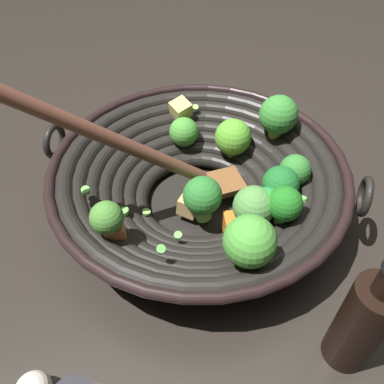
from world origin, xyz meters
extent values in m
plane|color=#28231E|center=(0.00, 0.00, 0.00)|extent=(4.00, 4.00, 0.00)
cylinder|color=black|center=(0.00, 0.00, 0.01)|extent=(0.14, 0.14, 0.01)
torus|color=black|center=(0.00, 0.00, 0.02)|extent=(0.20, 0.20, 0.02)
torus|color=black|center=(0.00, 0.00, 0.03)|extent=(0.23, 0.23, 0.02)
torus|color=black|center=(0.00, 0.00, 0.04)|extent=(0.26, 0.26, 0.02)
torus|color=black|center=(0.00, 0.00, 0.05)|extent=(0.30, 0.30, 0.02)
torus|color=black|center=(0.00, 0.00, 0.06)|extent=(0.33, 0.33, 0.02)
torus|color=black|center=(0.00, 0.00, 0.06)|extent=(0.36, 0.36, 0.02)
torus|color=black|center=(0.00, 0.00, 0.07)|extent=(0.39, 0.39, 0.02)
torus|color=black|center=(0.00, 0.00, 0.08)|extent=(0.41, 0.41, 0.01)
torus|color=black|center=(0.20, 0.09, 0.08)|extent=(0.03, 0.05, 0.05)
torus|color=black|center=(-0.20, -0.09, 0.08)|extent=(0.03, 0.05, 0.05)
cylinder|color=#77AF53|center=(0.10, 0.08, 0.05)|extent=(0.02, 0.02, 0.02)
sphere|color=#327D30|center=(0.10, 0.08, 0.08)|extent=(0.04, 0.04, 0.04)
cylinder|color=#7AA043|center=(0.03, 0.15, 0.07)|extent=(0.03, 0.02, 0.02)
sphere|color=#378833|center=(0.03, 0.15, 0.10)|extent=(0.06, 0.06, 0.06)
cylinder|color=#74C05B|center=(0.03, -0.03, 0.03)|extent=(0.03, 0.03, 0.03)
sphere|color=#2C792F|center=(0.03, -0.03, 0.07)|extent=(0.05, 0.05, 0.05)
cylinder|color=#61984B|center=(-0.02, -0.15, 0.08)|extent=(0.02, 0.02, 0.01)
sphere|color=#498533|center=(-0.02, -0.15, 0.10)|extent=(0.04, 0.04, 0.04)
cylinder|color=#649E3C|center=(0.13, -0.08, 0.07)|extent=(0.04, 0.04, 0.03)
sphere|color=green|center=(0.13, -0.08, 0.11)|extent=(0.06, 0.06, 0.06)
cylinder|color=#5DA04C|center=(0.10, 0.05, 0.05)|extent=(0.03, 0.03, 0.02)
sphere|color=#1D6929|center=(0.10, 0.05, 0.08)|extent=(0.05, 0.05, 0.05)
cylinder|color=#63A142|center=(0.10, -0.01, 0.05)|extent=(0.03, 0.03, 0.02)
sphere|color=#539143|center=(0.10, -0.01, 0.08)|extent=(0.05, 0.05, 0.05)
cylinder|color=#73A54F|center=(0.13, 0.01, 0.06)|extent=(0.02, 0.02, 0.02)
sphere|color=#1F751E|center=(0.13, 0.01, 0.09)|extent=(0.05, 0.05, 0.05)
cylinder|color=#85BB58|center=(0.11, 0.01, 0.05)|extent=(0.02, 0.02, 0.02)
sphere|color=#288938|center=(0.11, 0.01, 0.08)|extent=(0.04, 0.04, 0.04)
cylinder|color=#5CA047|center=(-0.08, 0.07, 0.04)|extent=(0.02, 0.02, 0.01)
sphere|color=#489936|center=(-0.08, 0.07, 0.06)|extent=(0.05, 0.05, 0.05)
cylinder|color=#7AAF4F|center=(-0.01, 0.10, 0.04)|extent=(0.03, 0.02, 0.02)
sphere|color=#59A82E|center=(-0.01, 0.10, 0.07)|extent=(0.06, 0.06, 0.06)
cube|color=#DA783E|center=(-0.02, -0.15, 0.07)|extent=(0.03, 0.04, 0.03)
cube|color=#DEB26C|center=(0.01, -0.03, 0.04)|extent=(0.03, 0.03, 0.03)
cube|color=#C87021|center=(0.08, -0.02, 0.03)|extent=(0.04, 0.04, 0.03)
cube|color=#DCBF6A|center=(-0.11, 0.10, 0.08)|extent=(0.04, 0.04, 0.04)
cylinder|color=#6BC651|center=(-0.08, 0.09, 0.06)|extent=(0.02, 0.02, 0.01)
cylinder|color=#56B247|center=(0.06, -0.14, 0.09)|extent=(0.01, 0.01, 0.01)
cylinder|color=#99D166|center=(-0.10, 0.11, 0.08)|extent=(0.01, 0.01, 0.01)
cylinder|color=#6BC651|center=(0.14, 0.03, 0.09)|extent=(0.02, 0.02, 0.01)
cylinder|color=#99D166|center=(-0.03, -0.08, 0.04)|extent=(0.02, 0.02, 0.01)
cylinder|color=#56B247|center=(0.01, -0.02, 0.03)|extent=(0.01, 0.01, 0.01)
cylinder|color=#6BC651|center=(-0.08, -0.13, 0.08)|extent=(0.02, 0.02, 0.01)
cylinder|color=#6BC651|center=(-0.04, -0.11, 0.05)|extent=(0.02, 0.02, 0.01)
cylinder|color=#6BC651|center=(0.04, -0.09, 0.05)|extent=(0.02, 0.02, 0.01)
cylinder|color=#56B247|center=(-0.01, -0.16, 0.09)|extent=(0.02, 0.02, 0.01)
cube|color=brown|center=(0.02, 0.03, 0.04)|extent=(0.08, 0.09, 0.01)
cylinder|color=brown|center=(-0.06, -0.09, 0.16)|extent=(0.14, 0.21, 0.21)
cylinder|color=black|center=(0.27, -0.07, 0.07)|extent=(0.05, 0.05, 0.13)
camera|label=1|loc=(0.25, -0.32, 0.46)|focal=37.63mm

